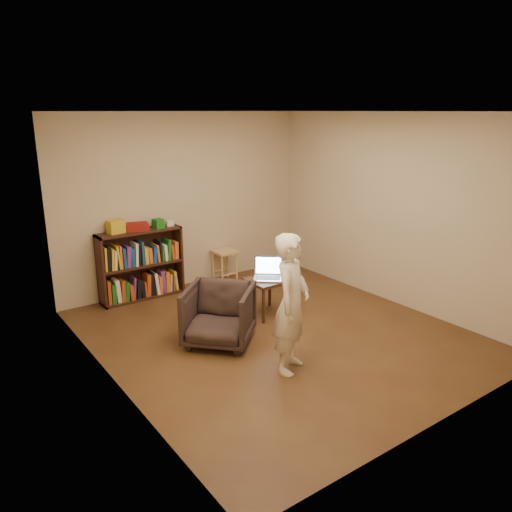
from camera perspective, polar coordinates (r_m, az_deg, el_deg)
floor at (r=6.15m, az=2.29°, el=-8.81°), size 4.50×4.50×0.00m
ceiling at (r=5.57m, az=2.60°, el=16.18°), size 4.50×4.50×0.00m
wall_back at (r=7.59m, az=-8.13°, el=6.20°), size 4.00×0.00×4.00m
wall_left at (r=4.80m, az=-16.75°, el=-0.27°), size 0.00×4.50×4.50m
wall_right at (r=7.11m, az=15.31°, el=5.11°), size 0.00×4.50×4.50m
bookshelf at (r=7.32m, az=-13.01°, el=-1.39°), size 1.20×0.30×1.00m
box_yellow at (r=7.06m, az=-15.73°, el=3.24°), size 0.24×0.19×0.18m
red_cloth at (r=7.15m, az=-13.46°, el=3.26°), size 0.35×0.29×0.10m
box_green at (r=7.23m, az=-11.12°, el=3.66°), size 0.15×0.15×0.13m
box_white at (r=7.35m, az=-9.82°, el=3.72°), size 0.11×0.11×0.08m
stool at (r=7.87m, az=-3.58°, el=-0.04°), size 0.34×0.34×0.49m
armchair at (r=5.80m, az=-4.26°, el=-6.73°), size 1.06×1.06×0.69m
side_table at (r=6.55m, az=1.25°, el=-3.33°), size 0.48×0.48×0.49m
laptop at (r=6.53m, az=1.39°, el=-2.03°), size 0.47×0.45×0.28m
person at (r=5.08m, az=4.07°, el=-5.45°), size 0.64×0.58×1.46m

